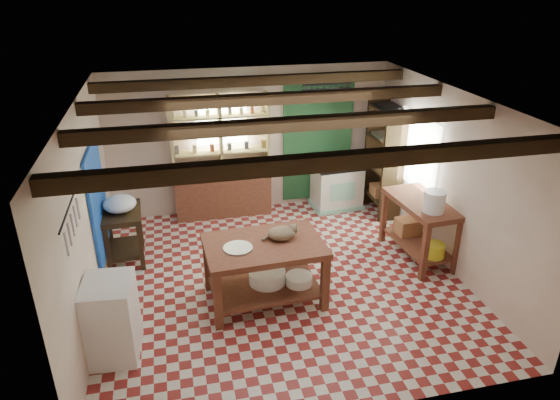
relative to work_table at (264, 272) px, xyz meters
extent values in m
cube|color=maroon|center=(0.34, 0.42, -0.44)|extent=(5.00, 5.00, 0.02)
cube|color=#4D4C51|center=(0.34, 0.42, 2.17)|extent=(5.00, 5.00, 0.02)
cube|color=beige|center=(0.34, 2.92, 0.87)|extent=(5.00, 0.04, 2.60)
cube|color=beige|center=(0.34, -2.08, 0.87)|extent=(5.00, 0.04, 2.60)
cube|color=beige|center=(-2.16, 0.42, 0.87)|extent=(0.04, 5.00, 2.60)
cube|color=beige|center=(2.84, 0.42, 0.87)|extent=(0.04, 5.00, 2.60)
cube|color=#362412|center=(0.34, 0.42, 2.05)|extent=(5.00, 3.80, 0.15)
cube|color=#174BB3|center=(-2.13, 1.32, 0.67)|extent=(0.04, 1.40, 1.60)
cube|color=#20522A|center=(1.59, 2.89, 0.82)|extent=(1.30, 0.04, 2.30)
cube|color=beige|center=(-0.16, 2.90, 1.27)|extent=(0.90, 0.02, 0.80)
cube|color=beige|center=(2.82, 1.42, 0.97)|extent=(0.02, 1.30, 1.20)
cube|color=black|center=(-2.10, -0.78, 1.35)|extent=(0.06, 0.90, 0.28)
cube|color=black|center=(1.59, 2.47, 1.75)|extent=(0.86, 0.12, 0.36)
cube|color=tan|center=(-0.21, 2.73, 0.67)|extent=(1.70, 0.34, 2.20)
cube|color=#362412|center=(2.62, 2.22, 0.57)|extent=(0.40, 0.86, 2.00)
cube|color=brown|center=(0.00, 0.00, 0.00)|extent=(1.57, 1.09, 0.86)
cube|color=beige|center=(1.88, 2.57, -0.01)|extent=(0.91, 0.65, 0.85)
cube|color=#362412|center=(-1.86, 1.47, -0.02)|extent=(0.60, 0.84, 0.83)
cube|color=white|center=(-1.88, -0.65, 0.05)|extent=(0.58, 0.68, 0.96)
cube|color=brown|center=(2.52, 0.57, 0.04)|extent=(0.76, 1.37, 0.95)
ellipsoid|color=#896F50|center=(0.25, 0.06, 0.52)|extent=(0.42, 0.36, 0.17)
cylinder|color=#ADAEB5|center=(-0.35, -0.07, 0.44)|extent=(0.39, 0.39, 0.02)
cylinder|color=white|center=(0.05, 0.05, -0.12)|extent=(0.52, 0.52, 0.17)
cylinder|color=white|center=(0.45, -0.08, -0.14)|extent=(0.38, 0.38, 0.13)
cylinder|color=#ADAEB5|center=(1.64, 2.55, 0.52)|extent=(0.19, 0.19, 0.21)
cylinder|color=black|center=(1.98, 2.58, 0.52)|extent=(0.17, 0.17, 0.20)
ellipsoid|color=white|center=(-1.86, 1.47, 0.52)|extent=(0.50, 0.50, 0.24)
cylinder|color=white|center=(2.49, 0.22, 0.67)|extent=(0.33, 0.33, 0.31)
cube|color=#AD7246|center=(2.49, 0.87, -0.06)|extent=(0.38, 0.31, 0.25)
cylinder|color=yellow|center=(2.55, 0.12, -0.08)|extent=(0.31, 0.31, 0.21)
camera|label=1|loc=(-1.05, -5.51, 3.60)|focal=32.00mm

